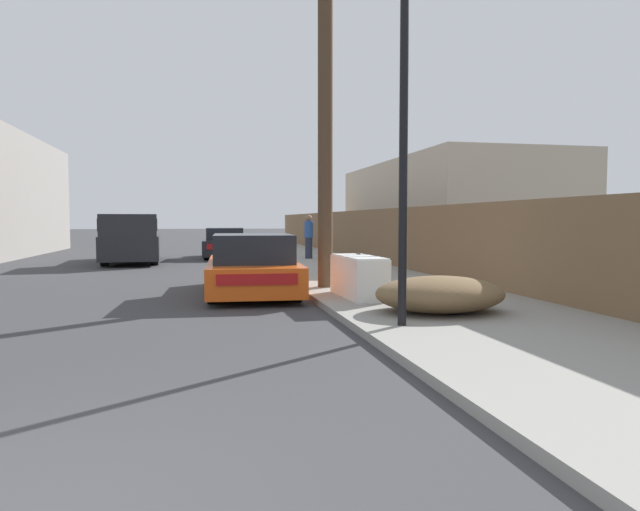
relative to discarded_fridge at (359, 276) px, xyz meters
The scene contains 11 objects.
sidewalk_curb 15.94m from the discarded_fridge, 85.51° to the left, with size 4.20×63.00×0.12m, color gray.
discarded_fridge is the anchor object (origin of this frame).
parked_sports_car_red 2.57m from the discarded_fridge, 136.94° to the left, with size 2.09×4.52×1.30m.
car_parked_mid 14.15m from the discarded_fridge, 97.57° to the left, with size 2.04×4.17×1.28m.
pickup_truck 12.85m from the discarded_fridge, 115.09° to the left, with size 2.31×5.71×1.80m.
utility_pole 4.00m from the discarded_fridge, 98.64° to the left, with size 1.80×0.33×7.77m.
street_lamp 3.92m from the discarded_fridge, 94.29° to the right, with size 0.26×0.26×5.05m.
brush_pile 2.17m from the discarded_fridge, 68.94° to the right, with size 2.11×1.70×0.58m.
wooden_fence 11.50m from the discarded_fridge, 73.84° to the left, with size 0.08×38.90×1.87m, color brown.
building_right_house 15.89m from the discarded_fridge, 59.52° to the left, with size 6.00×13.23×4.17m, color beige.
pedestrian 11.18m from the discarded_fridge, 83.98° to the left, with size 0.34×0.34×1.69m.
Camera 1 is at (1.04, -2.89, 1.59)m, focal length 32.00 mm.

